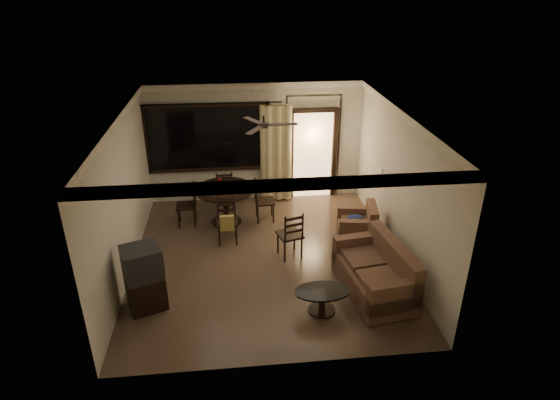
{
  "coord_description": "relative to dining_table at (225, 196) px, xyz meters",
  "views": [
    {
      "loc": [
        -0.54,
        -7.63,
        4.93
      ],
      "look_at": [
        0.3,
        0.2,
        1.13
      ],
      "focal_mm": 30.0,
      "sensor_mm": 36.0,
      "label": 1
    }
  ],
  "objects": [
    {
      "name": "dining_table",
      "position": [
        0.0,
        0.0,
        0.0
      ],
      "size": [
        1.29,
        1.29,
        1.03
      ],
      "rotation": [
        0.0,
        0.0,
        0.03
      ],
      "color": "black",
      "rests_on": "ground"
    },
    {
      "name": "coffee_table",
      "position": [
        1.52,
        -3.21,
        -0.37
      ],
      "size": [
        0.9,
        0.54,
        0.4
      ],
      "rotation": [
        0.0,
        0.0,
        0.31
      ],
      "color": "black",
      "rests_on": "ground"
    },
    {
      "name": "side_chair",
      "position": [
        1.21,
        -1.53,
        -0.34
      ],
      "size": [
        0.54,
        0.54,
        0.98
      ],
      "rotation": [
        0.0,
        0.0,
        3.41
      ],
      "color": "black",
      "rests_on": "ground"
    },
    {
      "name": "tv_cabinet",
      "position": [
        -1.31,
        -2.79,
        -0.08
      ],
      "size": [
        0.72,
        0.69,
        1.11
      ],
      "rotation": [
        0.0,
        0.0,
        0.37
      ],
      "color": "black",
      "rests_on": "ground"
    },
    {
      "name": "room_shell",
      "position": [
        1.34,
        0.22,
        1.19
      ],
      "size": [
        5.5,
        6.7,
        5.5
      ],
      "color": "beige",
      "rests_on": "ground"
    },
    {
      "name": "dining_chair_west",
      "position": [
        -0.84,
        -0.02,
        -0.35
      ],
      "size": [
        0.43,
        0.43,
        0.95
      ],
      "rotation": [
        0.0,
        0.0,
        -1.54
      ],
      "color": "black",
      "rests_on": "ground"
    },
    {
      "name": "armchair",
      "position": [
        2.69,
        -1.06,
        -0.32
      ],
      "size": [
        0.87,
        0.87,
        0.76
      ],
      "rotation": [
        0.0,
        0.0,
        -0.16
      ],
      "color": "#462720",
      "rests_on": "ground"
    },
    {
      "name": "dining_chair_north",
      "position": [
        -0.02,
        0.73,
        -0.35
      ],
      "size": [
        0.43,
        0.43,
        0.95
      ],
      "rotation": [
        0.0,
        0.0,
        3.17
      ],
      "color": "black",
      "rests_on": "ground"
    },
    {
      "name": "sofa",
      "position": [
        2.55,
        -2.81,
        -0.28
      ],
      "size": [
        1.12,
        1.79,
        0.9
      ],
      "rotation": [
        0.0,
        0.0,
        0.14
      ],
      "color": "#462720",
      "rests_on": "ground"
    },
    {
      "name": "ground",
      "position": [
        0.74,
        -1.55,
        -0.64
      ],
      "size": [
        5.5,
        5.5,
        0.0
      ],
      "primitive_type": "plane",
      "color": "#7F6651",
      "rests_on": "ground"
    },
    {
      "name": "dining_chair_east",
      "position": [
        0.84,
        0.02,
        -0.35
      ],
      "size": [
        0.43,
        0.43,
        0.95
      ],
      "rotation": [
        0.0,
        0.0,
        1.6
      ],
      "color": "black",
      "rests_on": "ground"
    },
    {
      "name": "dining_chair_south",
      "position": [
        0.02,
        -0.86,
        -0.33
      ],
      "size": [
        0.43,
        0.49,
        0.95
      ],
      "rotation": [
        0.0,
        0.0,
        0.03
      ],
      "color": "black",
      "rests_on": "ground"
    }
  ]
}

